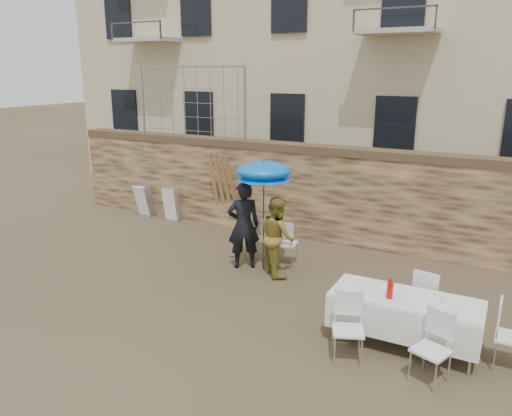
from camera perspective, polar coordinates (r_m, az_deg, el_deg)
The scene contains 17 objects.
ground at distance 8.44m, azimuth -9.69°, elevation -12.45°, with size 80.00×80.00×0.00m, color brown.
stone_wall at distance 12.12m, azimuth 4.56°, elevation 1.99°, with size 13.00×0.50×2.20m, color olive.
chain_link_fence at distance 13.29m, azimuth -7.44°, elevation 11.83°, with size 3.20×0.06×1.80m, color gray, non-canonical shape.
man_suit at distance 10.06m, azimuth -1.42°, elevation -1.99°, with size 0.65×0.43×1.79m, color black.
woman_dress at distance 9.77m, azimuth 2.42°, elevation -3.22°, with size 0.77×0.60×1.58m, color gold.
umbrella at distance 9.69m, azimuth 0.89°, elevation 3.93°, with size 1.12×1.12×2.09m.
couple_chair_left at distance 10.65m, azimuth 0.05°, elevation -3.35°, with size 0.48×0.48×0.96m, color white, non-canonical shape.
couple_chair_right at distance 10.36m, azimuth 3.47°, elevation -3.93°, with size 0.48×0.48×0.96m, color white, non-canonical shape.
banquet_table at distance 7.60m, azimuth 16.72°, elevation -10.02°, with size 2.10×0.85×0.78m.
soda_bottle at distance 7.43m, azimuth 15.06°, elevation -9.02°, with size 0.09×0.09×0.26m, color red.
table_chair_front_left at distance 7.18m, azimuth 10.49°, elevation -13.41°, with size 0.48×0.48×0.96m, color white, non-canonical shape.
table_chair_front_right at distance 6.99m, azimuth 19.39°, elevation -14.95°, with size 0.48×0.48×0.96m, color white, non-canonical shape.
table_chair_back at distance 8.40m, azimuth 19.08°, elevation -9.60°, with size 0.48×0.48×0.96m, color white, non-canonical shape.
table_chair_side at distance 7.71m, azimuth 27.20°, elevation -12.86°, with size 0.48×0.48×0.96m, color white, non-canonical shape.
chair_stack_left at distance 14.16m, azimuth -12.34°, elevation 0.99°, with size 0.46×0.40×0.92m, color white, non-canonical shape.
chair_stack_right at distance 13.61m, azimuth -9.44°, elevation 0.55°, with size 0.46×0.32×0.92m, color white, non-canonical shape.
wood_planks at distance 12.65m, azimuth -3.57°, elevation 2.12°, with size 0.70×0.20×2.00m, color #A37749, non-canonical shape.
Camera 1 is at (4.67, -5.82, 3.92)m, focal length 35.00 mm.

